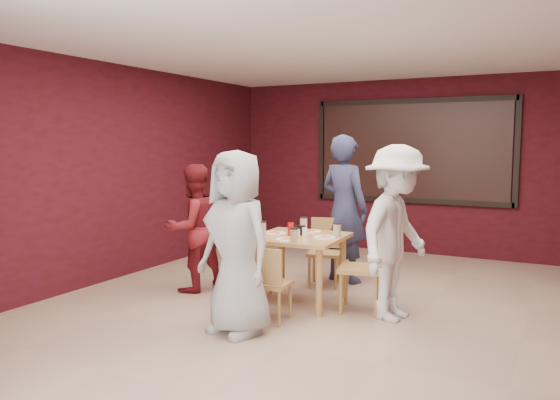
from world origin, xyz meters
The scene contains 11 objects.
floor centered at (0.00, 0.00, 0.00)m, with size 7.00×7.00×0.00m, color tan.
window_blinds centered at (0.00, 3.45, 1.65)m, with size 3.00×0.02×1.50m, color black.
dining_table centered at (-0.38, 0.12, 0.67)m, with size 1.01×1.01×0.91m.
chair_front centered at (-0.35, -0.64, 0.43)m, with size 0.40×0.40×0.77m.
chair_back centered at (-0.43, 0.99, 0.47)m, with size 0.49×0.49×0.83m.
chair_left centered at (-1.09, 0.10, 0.53)m, with size 0.47×0.47×0.93m.
chair_right centered at (0.40, 0.16, 0.52)m, with size 0.53×0.53×0.92m.
diner_front centered at (-0.48, -1.03, 0.86)m, with size 0.84×0.55×1.72m, color #ADADAD.
diner_back centered at (-0.29, 1.26, 0.94)m, with size 0.69×0.45×1.89m, color #2D3151.
diner_left centered at (-1.73, -0.01, 0.76)m, with size 0.74×0.58×1.53m, color maroon.
diner_right centered at (0.73, 0.07, 0.88)m, with size 1.14×0.66×1.77m, color white.
Camera 1 is at (2.20, -5.26, 1.78)m, focal length 35.00 mm.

